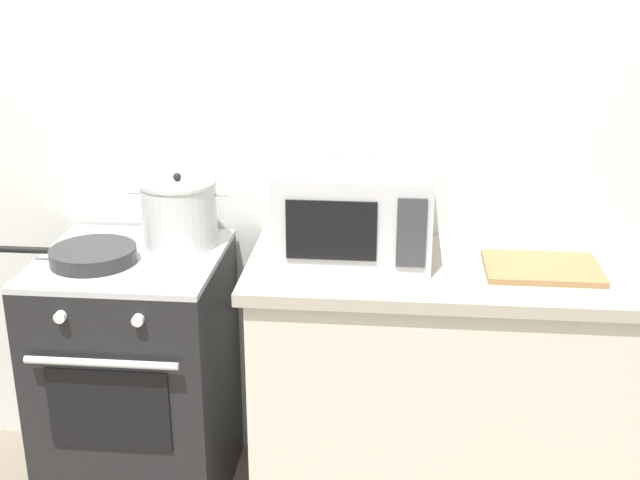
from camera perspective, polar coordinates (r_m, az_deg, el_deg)
name	(u,v)px	position (r m, az deg, el deg)	size (l,w,h in m)	color
back_wall	(334,138)	(2.95, 0.95, 7.02)	(4.40, 0.10, 2.50)	silver
lower_cabinet_right	(500,398)	(2.94, 12.23, -10.57)	(1.64, 0.56, 0.88)	beige
countertop_right	(510,273)	(2.74, 12.93, -2.24)	(1.70, 0.60, 0.04)	#ADA393
stove	(139,379)	(3.02, -12.29, -9.28)	(0.60, 0.64, 0.92)	black
stock_pot	(179,213)	(2.86, -9.63, 1.85)	(0.34, 0.26, 0.26)	beige
frying_pan	(92,255)	(2.80, -15.40, -1.00)	(0.48, 0.28, 0.05)	#28282B
microwave	(354,213)	(2.71, 2.35, 1.88)	(0.50, 0.37, 0.30)	silver
cutting_board	(542,268)	(2.72, 14.98, -1.87)	(0.36, 0.26, 0.02)	#997047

